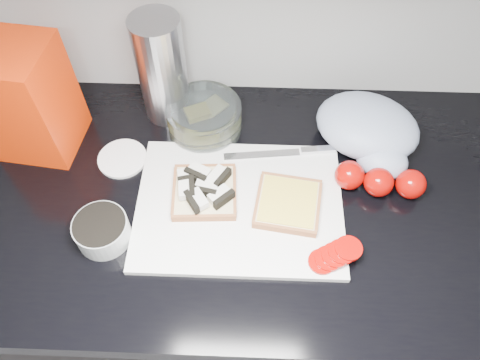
% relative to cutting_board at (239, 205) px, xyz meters
% --- Properties ---
extents(base_cabinet, '(3.50, 0.60, 0.86)m').
position_rel_cutting_board_xyz_m(base_cabinet, '(-0.01, 0.04, -0.48)').
color(base_cabinet, black).
rests_on(base_cabinet, ground).
extents(countertop, '(3.50, 0.64, 0.04)m').
position_rel_cutting_board_xyz_m(countertop, '(-0.01, 0.04, -0.03)').
color(countertop, black).
rests_on(countertop, base_cabinet).
extents(cutting_board, '(0.40, 0.30, 0.01)m').
position_rel_cutting_board_xyz_m(cutting_board, '(0.00, 0.00, 0.00)').
color(cutting_board, silver).
rests_on(cutting_board, countertop).
extents(bread_left, '(0.14, 0.14, 0.04)m').
position_rel_cutting_board_xyz_m(bread_left, '(-0.07, 0.02, 0.02)').
color(bread_left, beige).
rests_on(bread_left, cutting_board).
extents(bread_right, '(0.14, 0.14, 0.02)m').
position_rel_cutting_board_xyz_m(bread_right, '(0.09, -0.00, 0.01)').
color(bread_right, beige).
rests_on(bread_right, cutting_board).
extents(tomato_slices, '(0.11, 0.08, 0.02)m').
position_rel_cutting_board_xyz_m(tomato_slices, '(0.18, -0.11, 0.02)').
color(tomato_slices, '#9C0803').
rests_on(tomato_slices, cutting_board).
extents(knife, '(0.24, 0.04, 0.01)m').
position_rel_cutting_board_xyz_m(knife, '(0.11, 0.13, 0.01)').
color(knife, silver).
rests_on(knife, cutting_board).
extents(seed_tub, '(0.10, 0.10, 0.05)m').
position_rel_cutting_board_xyz_m(seed_tub, '(-0.25, -0.08, 0.02)').
color(seed_tub, '#9A9F9F').
rests_on(seed_tub, countertop).
extents(tub_lid, '(0.13, 0.13, 0.01)m').
position_rel_cutting_board_xyz_m(tub_lid, '(-0.25, 0.11, -0.00)').
color(tub_lid, white).
rests_on(tub_lid, countertop).
extents(glass_bowl, '(0.16, 0.16, 0.07)m').
position_rel_cutting_board_xyz_m(glass_bowl, '(-0.08, 0.20, 0.03)').
color(glass_bowl, silver).
rests_on(glass_bowl, countertop).
extents(bread_bag, '(0.17, 0.16, 0.24)m').
position_rel_cutting_board_xyz_m(bread_bag, '(-0.43, 0.16, 0.12)').
color(bread_bag, '#F22E04').
rests_on(bread_bag, countertop).
extents(steel_canister, '(0.10, 0.10, 0.24)m').
position_rel_cutting_board_xyz_m(steel_canister, '(-0.17, 0.25, 0.12)').
color(steel_canister, '#A6A6AB').
rests_on(steel_canister, countertop).
extents(grocery_bag, '(0.27, 0.26, 0.10)m').
position_rel_cutting_board_xyz_m(grocery_bag, '(0.26, 0.17, 0.04)').
color(grocery_bag, '#97A0BA').
rests_on(grocery_bag, countertop).
extents(whole_tomatoes, '(0.18, 0.08, 0.06)m').
position_rel_cutting_board_xyz_m(whole_tomatoes, '(0.27, 0.05, 0.02)').
color(whole_tomatoes, '#9C0803').
rests_on(whole_tomatoes, countertop).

